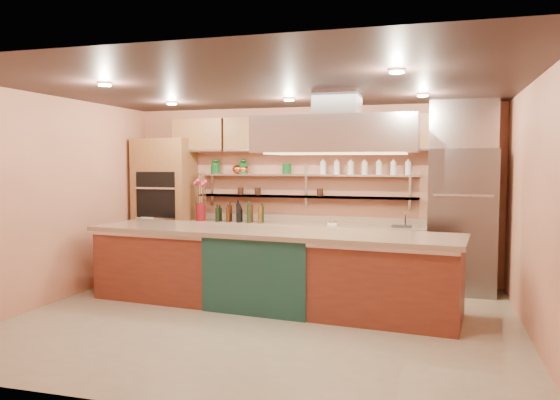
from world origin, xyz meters
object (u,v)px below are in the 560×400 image
(refrigerator, at_px, (461,221))
(copper_kettle, at_px, (238,169))
(island, at_px, (269,268))
(flower_vase, at_px, (201,212))
(kitchen_scale, at_px, (333,222))
(green_canister, at_px, (287,169))

(refrigerator, bearing_deg, copper_kettle, 176.29)
(island, distance_m, flower_vase, 2.32)
(kitchen_scale, bearing_deg, island, -131.71)
(kitchen_scale, bearing_deg, refrigerator, -21.36)
(refrigerator, xyz_separation_m, copper_kettle, (-3.55, 0.23, 0.74))
(refrigerator, distance_m, kitchen_scale, 1.90)
(island, xyz_separation_m, copper_kettle, (-1.08, 1.74, 1.28))
(refrigerator, height_order, flower_vase, refrigerator)
(island, xyz_separation_m, flower_vase, (-1.66, 1.52, 0.57))
(green_canister, bearing_deg, copper_kettle, 180.00)
(refrigerator, relative_size, copper_kettle, 11.34)
(refrigerator, height_order, green_canister, refrigerator)
(island, bearing_deg, refrigerator, 37.04)
(refrigerator, xyz_separation_m, green_canister, (-2.70, 0.23, 0.75))
(flower_vase, distance_m, green_canister, 1.61)
(copper_kettle, distance_m, green_canister, 0.85)
(green_canister, bearing_deg, flower_vase, -171.23)
(flower_vase, height_order, kitchen_scale, flower_vase)
(island, bearing_deg, kitchen_scale, 74.94)
(refrigerator, xyz_separation_m, island, (-2.47, -1.51, -0.54))
(copper_kettle, relative_size, green_canister, 1.07)
(island, xyz_separation_m, green_canister, (-0.23, 1.74, 1.29))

